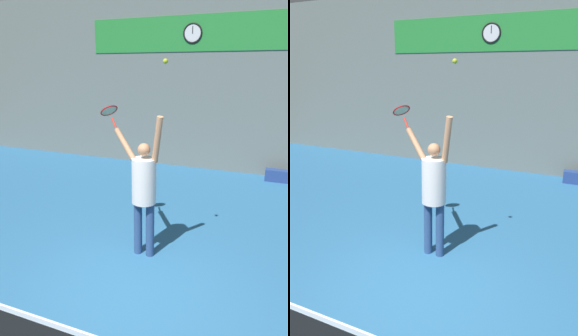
# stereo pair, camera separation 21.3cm
# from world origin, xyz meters

# --- Properties ---
(ground_plane) EXTENTS (18.00, 18.00, 0.00)m
(ground_plane) POSITION_xyz_m (0.00, 0.00, 0.00)
(ground_plane) COLOR teal
(back_wall) EXTENTS (18.00, 0.10, 5.00)m
(back_wall) POSITION_xyz_m (0.00, 6.30, 2.50)
(back_wall) COLOR slate
(back_wall) RESTS_ON ground_plane
(sponsor_banner) EXTENTS (7.68, 0.02, 0.93)m
(sponsor_banner) POSITION_xyz_m (0.00, 6.24, 3.76)
(sponsor_banner) COLOR #288C38
(scoreboard_clock) EXTENTS (0.53, 0.05, 0.53)m
(scoreboard_clock) POSITION_xyz_m (-0.83, 6.22, 3.76)
(scoreboard_clock) COLOR white
(tennis_player) EXTENTS (1.00, 0.61, 2.23)m
(tennis_player) POSITION_xyz_m (-0.23, 1.25, 1.14)
(tennis_player) COLOR #2D4C7F
(tennis_player) RESTS_ON ground_plane
(tennis_racket) EXTENTS (0.40, 0.38, 0.40)m
(tennis_racket) POSITION_xyz_m (-1.03, 1.73, 2.17)
(tennis_racket) COLOR red
(tennis_ball) EXTENTS (0.07, 0.07, 0.07)m
(tennis_ball) POSITION_xyz_m (0.10, 1.17, 2.94)
(tennis_ball) COLOR #CCDB2D
(equipment_bag) EXTENTS (0.71, 0.27, 0.31)m
(equipment_bag) POSITION_xyz_m (1.74, 5.83, 0.15)
(equipment_bag) COLOR navy
(equipment_bag) RESTS_ON ground_plane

